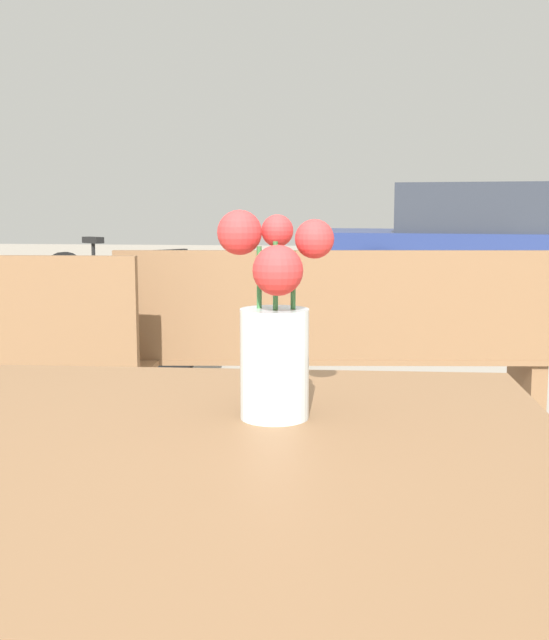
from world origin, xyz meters
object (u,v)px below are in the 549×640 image
at_px(table_front, 201,508).
at_px(parked_car, 513,249).
at_px(bench_near, 334,352).
at_px(flower_vase, 274,336).
at_px(bicycle, 112,308).

distance_m(table_front, parked_car, 7.40).
bearing_deg(parked_car, bench_near, -105.62).
bearing_deg(flower_vase, bicycle, 112.31).
bearing_deg(parked_car, bicycle, -131.53).
height_order(flower_vase, bench_near, flower_vase).
bearing_deg(bicycle, bench_near, -50.89).
bearing_deg(bench_near, parked_car, 74.38).
bearing_deg(table_front, bicycle, 110.64).
relative_size(table_front, flower_vase, 3.44).
bearing_deg(flower_vase, bench_near, 90.75).
bearing_deg(parked_car, table_front, -101.79).
height_order(table_front, bicycle, bicycle).
distance_m(bicycle, parked_car, 4.49).
xyz_separation_m(bicycle, parked_car, (2.98, 3.36, 0.22)).
height_order(flower_vase, bicycle, flower_vase).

